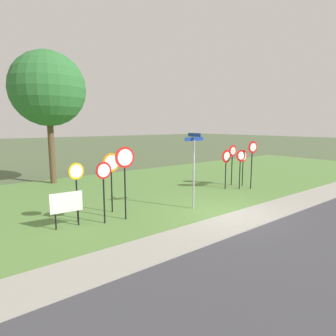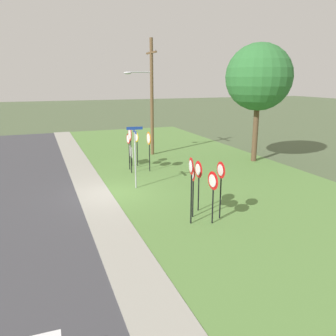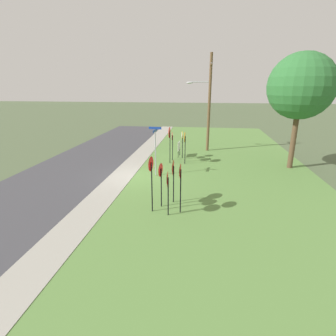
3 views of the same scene
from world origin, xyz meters
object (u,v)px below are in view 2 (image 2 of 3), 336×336
(yield_sign_far_right, at_px, (198,174))
(street_name_post, at_px, (135,152))
(stop_sign_far_left, at_px, (149,143))
(stop_sign_far_center, at_px, (130,140))
(yield_sign_near_left, at_px, (221,177))
(stop_sign_near_left, at_px, (137,142))
(yield_sign_center, at_px, (191,175))
(yield_sign_far_left, at_px, (193,179))
(yield_sign_near_right, at_px, (213,186))
(notice_board, at_px, (131,152))
(stop_sign_near_right, at_px, (129,144))
(oak_tree_left, at_px, (259,77))
(utility_pole, at_px, (150,94))

(yield_sign_far_right, relative_size, street_name_post, 0.69)
(stop_sign_far_left, xyz_separation_m, stop_sign_far_center, (-0.03, -1.14, 0.25))
(stop_sign_far_left, bearing_deg, yield_sign_near_left, 3.05)
(stop_sign_near_left, bearing_deg, yield_sign_center, -13.69)
(yield_sign_near_left, distance_m, yield_sign_far_left, 1.11)
(stop_sign_near_left, height_order, stop_sign_far_center, stop_sign_far_center)
(stop_sign_far_center, xyz_separation_m, yield_sign_far_right, (7.00, 1.09, -0.39))
(yield_sign_far_right, relative_size, yield_sign_center, 0.82)
(yield_sign_far_right, distance_m, street_name_post, 4.34)
(yield_sign_near_right, xyz_separation_m, street_name_post, (-5.44, -1.55, 0.33))
(yield_sign_near_left, height_order, notice_board, yield_sign_near_left)
(stop_sign_near_right, bearing_deg, notice_board, 155.86)
(stop_sign_far_center, xyz_separation_m, oak_tree_left, (-0.02, 8.78, 3.59))
(stop_sign_near_left, bearing_deg, notice_board, -160.05)
(stop_sign_far_left, height_order, street_name_post, street_name_post)
(stop_sign_far_left, height_order, stop_sign_far_center, stop_sign_far_center)
(yield_sign_near_left, distance_m, yield_sign_near_right, 0.66)
(stop_sign_near_right, height_order, yield_sign_center, yield_sign_center)
(yield_sign_far_right, bearing_deg, yield_sign_center, -36.55)
(stop_sign_far_left, height_order, yield_sign_near_right, stop_sign_far_left)
(street_name_post, xyz_separation_m, notice_board, (-5.02, 1.06, -1.06))
(notice_board, bearing_deg, oak_tree_left, 80.58)
(utility_pole, bearing_deg, street_name_post, -23.38)
(stop_sign_near_right, xyz_separation_m, notice_board, (-1.22, 0.42, -0.77))
(street_name_post, bearing_deg, yield_sign_near_left, 27.44)
(yield_sign_center, bearing_deg, utility_pole, 177.55)
(yield_sign_far_left, relative_size, yield_sign_center, 0.83)
(stop_sign_near_left, distance_m, street_name_post, 4.73)
(stop_sign_near_left, relative_size, stop_sign_far_left, 0.90)
(stop_sign_near_left, relative_size, yield_sign_far_right, 1.00)
(yield_sign_center, height_order, street_name_post, street_name_post)
(yield_sign_center, bearing_deg, stop_sign_near_left, -174.76)
(stop_sign_near_left, relative_size, oak_tree_left, 0.28)
(yield_sign_near_left, relative_size, yield_sign_far_right, 1.08)
(stop_sign_near_right, bearing_deg, yield_sign_near_right, 0.77)
(stop_sign_far_center, distance_m, yield_sign_far_right, 7.10)
(notice_board, bearing_deg, stop_sign_near_right, -14.98)
(notice_board, distance_m, oak_tree_left, 9.74)
(yield_sign_near_left, relative_size, yield_sign_far_left, 1.08)
(stop_sign_far_left, bearing_deg, stop_sign_near_right, -128.92)
(stop_sign_near_right, distance_m, oak_tree_left, 9.59)
(stop_sign_near_right, relative_size, yield_sign_far_left, 1.02)
(stop_sign_near_right, distance_m, yield_sign_far_right, 7.88)
(yield_sign_far_right, relative_size, oak_tree_left, 0.28)
(stop_sign_far_left, relative_size, yield_sign_near_right, 1.15)
(yield_sign_near_right, bearing_deg, yield_sign_near_left, 118.58)
(utility_pole, xyz_separation_m, oak_tree_left, (4.55, 6.04, 1.12))
(stop_sign_far_center, height_order, yield_sign_far_left, stop_sign_far_center)
(yield_sign_near_left, height_order, yield_sign_far_left, yield_sign_near_left)
(stop_sign_far_center, xyz_separation_m, yield_sign_far_left, (7.57, 0.57, -0.40))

